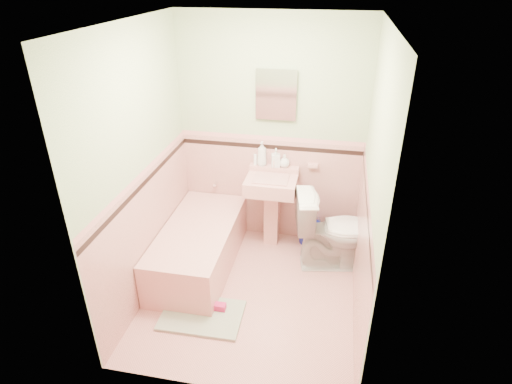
% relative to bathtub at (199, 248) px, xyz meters
% --- Properties ---
extents(floor, '(2.20, 2.20, 0.00)m').
position_rel_bathtub_xyz_m(floor, '(0.63, -0.33, -0.23)').
color(floor, '#D7938D').
rests_on(floor, ground).
extents(ceiling, '(2.20, 2.20, 0.00)m').
position_rel_bathtub_xyz_m(ceiling, '(0.63, -0.33, 2.27)').
color(ceiling, white).
rests_on(ceiling, ground).
extents(wall_back, '(2.50, 0.00, 2.50)m').
position_rel_bathtub_xyz_m(wall_back, '(0.63, 0.77, 1.02)').
color(wall_back, beige).
rests_on(wall_back, ground).
extents(wall_front, '(2.50, 0.00, 2.50)m').
position_rel_bathtub_xyz_m(wall_front, '(0.63, -1.43, 1.02)').
color(wall_front, beige).
rests_on(wall_front, ground).
extents(wall_left, '(0.00, 2.50, 2.50)m').
position_rel_bathtub_xyz_m(wall_left, '(-0.37, -0.33, 1.02)').
color(wall_left, beige).
rests_on(wall_left, ground).
extents(wall_right, '(0.00, 2.50, 2.50)m').
position_rel_bathtub_xyz_m(wall_right, '(1.63, -0.33, 1.02)').
color(wall_right, beige).
rests_on(wall_right, ground).
extents(wainscot_back, '(2.00, 0.00, 2.00)m').
position_rel_bathtub_xyz_m(wainscot_back, '(0.63, 0.76, 0.38)').
color(wainscot_back, '#DA9892').
rests_on(wainscot_back, ground).
extents(wainscot_front, '(2.00, 0.00, 2.00)m').
position_rel_bathtub_xyz_m(wainscot_front, '(0.63, -1.42, 0.38)').
color(wainscot_front, '#DA9892').
rests_on(wainscot_front, ground).
extents(wainscot_left, '(0.00, 2.20, 2.20)m').
position_rel_bathtub_xyz_m(wainscot_left, '(-0.36, -0.33, 0.38)').
color(wainscot_left, '#DA9892').
rests_on(wainscot_left, ground).
extents(wainscot_right, '(0.00, 2.20, 2.20)m').
position_rel_bathtub_xyz_m(wainscot_right, '(1.62, -0.33, 0.38)').
color(wainscot_right, '#DA9892').
rests_on(wainscot_right, ground).
extents(accent_back, '(2.00, 0.00, 2.00)m').
position_rel_bathtub_xyz_m(accent_back, '(0.63, 0.75, 0.90)').
color(accent_back, black).
rests_on(accent_back, ground).
extents(accent_front, '(2.00, 0.00, 2.00)m').
position_rel_bathtub_xyz_m(accent_front, '(0.63, -1.41, 0.90)').
color(accent_front, black).
rests_on(accent_front, ground).
extents(accent_left, '(0.00, 2.20, 2.20)m').
position_rel_bathtub_xyz_m(accent_left, '(-0.35, -0.33, 0.89)').
color(accent_left, black).
rests_on(accent_left, ground).
extents(accent_right, '(0.00, 2.20, 2.20)m').
position_rel_bathtub_xyz_m(accent_right, '(1.61, -0.33, 0.89)').
color(accent_right, black).
rests_on(accent_right, ground).
extents(cap_back, '(2.00, 0.00, 2.00)m').
position_rel_bathtub_xyz_m(cap_back, '(0.63, 0.75, 0.99)').
color(cap_back, '#D78C8B').
rests_on(cap_back, ground).
extents(cap_front, '(2.00, 0.00, 2.00)m').
position_rel_bathtub_xyz_m(cap_front, '(0.63, -1.41, 0.99)').
color(cap_front, '#D78C8B').
rests_on(cap_front, ground).
extents(cap_left, '(0.00, 2.20, 2.20)m').
position_rel_bathtub_xyz_m(cap_left, '(-0.35, -0.33, 1.00)').
color(cap_left, '#D78C8B').
rests_on(cap_left, ground).
extents(cap_right, '(0.00, 2.20, 2.20)m').
position_rel_bathtub_xyz_m(cap_right, '(1.61, -0.33, 1.00)').
color(cap_right, '#D78C8B').
rests_on(cap_right, ground).
extents(bathtub, '(0.70, 1.50, 0.45)m').
position_rel_bathtub_xyz_m(bathtub, '(0.00, 0.00, 0.00)').
color(bathtub, '#D28F89').
rests_on(bathtub, floor).
extents(tub_faucet, '(0.04, 0.12, 0.04)m').
position_rel_bathtub_xyz_m(tub_faucet, '(0.00, 0.72, 0.41)').
color(tub_faucet, silver).
rests_on(tub_faucet, wall_back).
extents(sink, '(0.55, 0.48, 0.86)m').
position_rel_bathtub_xyz_m(sink, '(0.68, 0.53, 0.20)').
color(sink, '#D28F89').
rests_on(sink, floor).
extents(sink_faucet, '(0.02, 0.02, 0.10)m').
position_rel_bathtub_xyz_m(sink_faucet, '(0.68, 0.67, 0.72)').
color(sink_faucet, silver).
rests_on(sink_faucet, sink).
extents(medicine_cabinet, '(0.36, 0.04, 0.44)m').
position_rel_bathtub_xyz_m(medicine_cabinet, '(0.68, 0.74, 1.47)').
color(medicine_cabinet, white).
rests_on(medicine_cabinet, wall_back).
extents(soap_dish, '(0.11, 0.06, 0.04)m').
position_rel_bathtub_xyz_m(soap_dish, '(1.10, 0.73, 0.72)').
color(soap_dish, '#D28F89').
rests_on(soap_dish, wall_back).
extents(soap_bottle_left, '(0.11, 0.11, 0.27)m').
position_rel_bathtub_xyz_m(soap_bottle_left, '(0.54, 0.71, 0.83)').
color(soap_bottle_left, '#B2B2B2').
rests_on(soap_bottle_left, sink).
extents(soap_bottle_mid, '(0.11, 0.11, 0.21)m').
position_rel_bathtub_xyz_m(soap_bottle_mid, '(0.70, 0.71, 0.79)').
color(soap_bottle_mid, '#B2B2B2').
rests_on(soap_bottle_mid, sink).
extents(soap_bottle_right, '(0.15, 0.15, 0.14)m').
position_rel_bathtub_xyz_m(soap_bottle_right, '(0.79, 0.71, 0.76)').
color(soap_bottle_right, '#B2B2B2').
rests_on(soap_bottle_right, sink).
extents(tube, '(0.04, 0.04, 0.12)m').
position_rel_bathtub_xyz_m(tube, '(0.47, 0.71, 0.75)').
color(tube, white).
rests_on(tube, sink).
extents(toilet, '(0.91, 0.62, 0.85)m').
position_rel_bathtub_xyz_m(toilet, '(1.40, 0.30, 0.20)').
color(toilet, white).
rests_on(toilet, floor).
extents(bucket, '(0.31, 0.31, 0.26)m').
position_rel_bathtub_xyz_m(bucket, '(1.11, 0.66, -0.10)').
color(bucket, '#1C29AB').
rests_on(bucket, floor).
extents(bath_mat, '(0.75, 0.50, 0.03)m').
position_rel_bathtub_xyz_m(bath_mat, '(0.25, -0.73, -0.21)').
color(bath_mat, gray).
rests_on(bath_mat, floor).
extents(shoe, '(0.15, 0.07, 0.06)m').
position_rel_bathtub_xyz_m(shoe, '(0.38, -0.64, -0.17)').
color(shoe, '#BF1E59').
rests_on(shoe, bath_mat).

